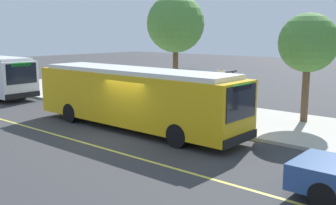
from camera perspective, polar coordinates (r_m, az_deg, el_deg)
The scene contains 10 objects.
ground_plane at distance 18.47m, azimuth -5.53°, elevation -4.64°, with size 120.00×120.00×0.00m, color #38383A.
sidewalk_curb at distance 22.91m, azimuth 5.34°, elevation -1.59°, with size 44.00×6.40×0.15m, color #B7B2A8.
lane_stripe_center at distance 17.08m, azimuth -10.88°, elevation -5.97°, with size 36.00×0.14×0.01m, color #E0D64C.
transit_bus_main at distance 19.32m, azimuth -4.88°, elevation 0.92°, with size 11.91×2.61×2.95m.
bus_shelter at distance 22.52m, azimuth 5.39°, elevation 2.96°, with size 2.90×1.60×2.48m.
waiting_bench at distance 22.61m, azimuth 6.06°, elevation -0.31°, with size 1.60×0.48×0.95m.
route_sign_post at distance 19.00m, azimuth 7.54°, elevation 1.75°, with size 0.44×0.08×2.80m.
pedestrian_commuter at distance 20.19m, azimuth 7.26°, elevation -0.18°, with size 0.24×0.40×1.69m.
street_tree_near_shelter at distance 26.28m, azimuth 1.09°, elevation 11.17°, with size 3.74×3.74×6.95m.
street_tree_upstreet at distance 21.19m, azimuth 19.42°, elevation 7.98°, with size 2.95×2.95×5.48m.
Camera 1 is at (12.93, -12.35, 4.63)m, focal length 42.59 mm.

